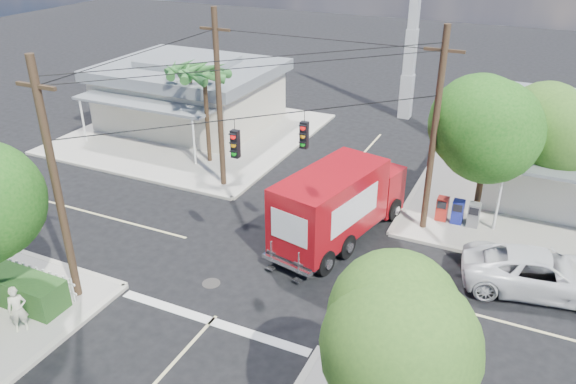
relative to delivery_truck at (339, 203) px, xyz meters
The scene contains 17 objects.
ground 3.88m from the delivery_truck, 125.16° to the right, with size 120.00×120.00×0.00m, color black.
sidewalk_ne 12.07m from the delivery_truck, 42.14° to the left, with size 14.12×14.12×0.14m.
sidewalk_nw 15.27m from the delivery_truck, 148.09° to the left, with size 14.12×14.12×0.14m.
road_markings 5.06m from the delivery_truck, 114.92° to the right, with size 32.00×32.00×0.01m.
building_nw 17.00m from the delivery_truck, 145.55° to the left, with size 10.80×10.20×4.30m.
radio_tower 17.66m from the delivery_truck, 95.03° to the left, with size 0.80×0.80×17.00m.
tree_ne_front 7.19m from the delivery_truck, 36.91° to the left, with size 4.21×4.14×6.66m.
tree_ne_back 10.21m from the delivery_truck, 38.05° to the left, with size 3.77×3.66×5.82m.
tree_se 11.51m from the delivery_truck, 63.66° to the right, with size 3.67×3.54×5.62m.
palm_nw_front 11.10m from the delivery_truck, 153.96° to the left, with size 3.01×3.08×5.59m.
palm_nw_back 13.38m from the delivery_truck, 151.90° to the left, with size 3.01×3.08×5.19m.
utility_poles 4.83m from the delivery_truck, 160.83° to the right, with size 12.00×10.68×9.00m.
picket_fence 12.99m from the delivery_truck, 139.25° to the right, with size 5.94×0.06×1.00m.
vending_boxes 5.69m from the delivery_truck, 36.70° to the left, with size 1.90×0.50×1.10m.
delivery_truck is the anchor object (origin of this frame).
parked_car 8.22m from the delivery_truck, ahead, with size 2.63×5.69×1.58m, color silver.
pedestrian 12.80m from the delivery_truck, 125.74° to the right, with size 0.62×0.41×1.70m, color beige.
Camera 1 is at (9.01, -17.18, 12.79)m, focal length 35.00 mm.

